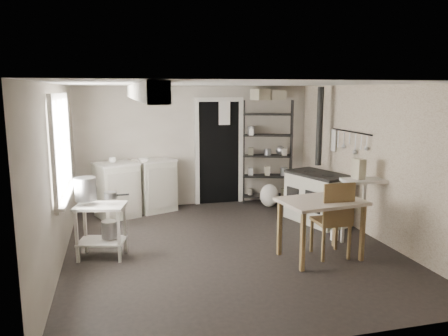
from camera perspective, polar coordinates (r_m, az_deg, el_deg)
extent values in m
plane|color=black|center=(6.36, 0.67, -10.27)|extent=(5.00, 5.00, 0.00)
plane|color=silver|center=(5.96, 0.72, 10.93)|extent=(5.00, 5.00, 0.00)
cube|color=#AFA595|center=(8.47, -3.66, 2.88)|extent=(4.50, 0.02, 2.30)
cube|color=#AFA595|center=(3.76, 10.61, -6.56)|extent=(4.50, 0.02, 2.30)
cube|color=#AFA595|center=(5.90, -20.93, -0.96)|extent=(0.02, 5.00, 2.30)
cube|color=#AFA595|center=(6.97, 18.87, 0.78)|extent=(0.02, 5.00, 2.30)
cylinder|color=#A9AAAC|center=(6.01, -17.66, -2.62)|extent=(0.33, 0.33, 0.30)
cylinder|color=#A9AAAC|center=(5.95, -14.62, -3.48)|extent=(0.18, 0.18, 0.09)
cylinder|color=#A9AAAC|center=(6.08, -14.73, -7.75)|extent=(0.25, 0.25, 0.23)
imported|color=white|center=(7.91, -10.47, 0.77)|extent=(0.30, 0.30, 0.07)
imported|color=white|center=(7.88, -14.35, 0.70)|extent=(0.13, 0.13, 0.10)
imported|color=white|center=(8.45, 3.57, 4.34)|extent=(0.11, 0.11, 0.19)
cube|color=#BCB698|center=(8.48, 4.80, 8.70)|extent=(0.38, 0.36, 0.21)
cube|color=#BCB698|center=(8.67, 6.93, 8.56)|extent=(0.30, 0.28, 0.19)
cube|color=#BCB698|center=(6.64, 17.14, -0.80)|extent=(0.12, 0.20, 0.29)
imported|color=white|center=(5.93, 14.94, -4.02)|extent=(0.12, 0.12, 0.09)
ellipsoid|color=white|center=(8.44, 5.94, -3.46)|extent=(0.40, 0.35, 0.44)
cylinder|color=white|center=(6.83, 14.22, -8.48)|extent=(0.14, 0.14, 0.15)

